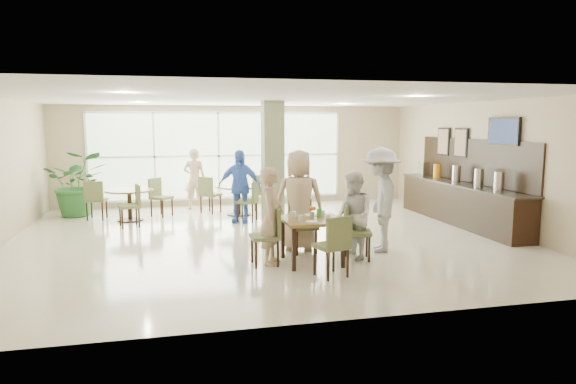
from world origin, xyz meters
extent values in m
plane|color=beige|center=(0.00, 0.00, 0.00)|extent=(10.00, 10.00, 0.00)
plane|color=white|center=(0.00, 0.00, 2.80)|extent=(10.00, 10.00, 0.00)
plane|color=tan|center=(0.00, 4.50, 1.40)|extent=(10.00, 0.00, 10.00)
plane|color=tan|center=(0.00, -4.50, 1.40)|extent=(10.00, 0.00, 10.00)
plane|color=tan|center=(5.00, 0.00, 1.40)|extent=(0.00, 9.00, 9.00)
plane|color=silver|center=(-0.50, 4.47, 1.40)|extent=(7.00, 0.00, 7.00)
cube|color=#6C7451|center=(0.40, 1.20, 1.40)|extent=(0.45, 0.45, 2.80)
cube|color=brown|center=(0.43, -1.98, 0.72)|extent=(0.97, 0.97, 0.05)
cube|color=black|center=(0.02, -2.38, 0.35)|extent=(0.06, 0.06, 0.70)
cube|color=black|center=(0.84, -2.38, 0.35)|extent=(0.06, 0.06, 0.70)
cube|color=black|center=(0.02, -1.57, 0.35)|extent=(0.06, 0.06, 0.70)
cube|color=black|center=(0.84, -1.57, 0.35)|extent=(0.06, 0.06, 0.70)
cylinder|color=brown|center=(-2.81, 2.59, 0.73)|extent=(1.12, 1.12, 0.04)
cylinder|color=black|center=(-2.81, 2.59, 0.35)|extent=(0.10, 0.10, 0.71)
cylinder|color=black|center=(-2.81, 2.59, 0.01)|extent=(0.60, 0.60, 0.03)
cylinder|color=brown|center=(-0.17, 2.77, 0.73)|extent=(1.18, 1.18, 0.04)
cylinder|color=black|center=(-0.17, 2.77, 0.35)|extent=(0.10, 0.10, 0.71)
cylinder|color=black|center=(-0.17, 2.77, 0.01)|extent=(0.60, 0.60, 0.03)
cylinder|color=white|center=(0.16, -1.81, 0.80)|extent=(0.08, 0.08, 0.10)
cylinder|color=white|center=(0.67, -1.78, 0.80)|extent=(0.08, 0.08, 0.10)
cylinder|color=white|center=(0.19, -2.16, 0.80)|extent=(0.08, 0.08, 0.10)
cylinder|color=white|center=(0.64, -2.19, 0.80)|extent=(0.08, 0.08, 0.10)
cylinder|color=white|center=(0.34, -2.27, 0.76)|extent=(0.20, 0.20, 0.01)
cylinder|color=white|center=(0.48, -1.70, 0.76)|extent=(0.20, 0.20, 0.01)
cylinder|color=white|center=(0.75, -1.99, 0.76)|extent=(0.20, 0.20, 0.01)
cylinder|color=#99B27F|center=(0.43, -1.98, 0.81)|extent=(0.07, 0.07, 0.12)
sphere|color=orange|center=(0.46, -1.98, 0.92)|extent=(0.07, 0.07, 0.07)
sphere|color=orange|center=(0.42, -1.95, 0.92)|extent=(0.07, 0.07, 0.07)
sphere|color=orange|center=(0.42, -2.00, 0.92)|extent=(0.07, 0.07, 0.07)
cube|color=green|center=(0.58, -1.88, 0.82)|extent=(0.10, 0.07, 0.15)
cube|color=black|center=(4.68, 0.50, 0.45)|extent=(0.60, 4.60, 0.90)
cube|color=black|center=(4.68, 0.50, 0.92)|extent=(0.64, 4.70, 0.04)
cube|color=black|center=(4.97, 0.50, 1.45)|extent=(0.04, 4.60, 1.00)
cylinder|color=silver|center=(4.68, -0.90, 1.14)|extent=(0.20, 0.20, 0.40)
cylinder|color=silver|center=(4.68, -0.20, 1.14)|extent=(0.20, 0.20, 0.40)
cylinder|color=silver|center=(4.68, 0.70, 1.14)|extent=(0.20, 0.20, 0.40)
cylinder|color=orange|center=(4.68, 1.60, 1.12)|extent=(0.18, 0.18, 0.36)
cube|color=silver|center=(4.68, 2.30, 1.12)|extent=(0.18, 0.30, 0.36)
cube|color=black|center=(4.94, -0.60, 2.15)|extent=(0.06, 1.00, 0.58)
cube|color=#7F99CC|center=(4.92, -0.60, 2.15)|extent=(0.01, 0.92, 0.50)
cube|color=black|center=(4.95, 1.00, 1.85)|extent=(0.04, 0.55, 0.70)
cube|color=brown|center=(4.92, 1.00, 1.85)|extent=(0.01, 0.47, 0.62)
cube|color=black|center=(4.95, 1.80, 1.85)|extent=(0.04, 0.55, 0.70)
cube|color=brown|center=(4.92, 1.80, 1.85)|extent=(0.01, 0.47, 0.62)
imported|color=#27622B|center=(-4.11, 3.55, 0.82)|extent=(1.54, 1.54, 1.63)
imported|color=tan|center=(-0.23, -1.89, 0.81)|extent=(0.59, 0.70, 1.62)
imported|color=tan|center=(0.43, -1.08, 0.92)|extent=(1.00, 0.70, 1.85)
imported|color=white|center=(1.20, -1.88, 0.75)|extent=(0.66, 0.80, 1.51)
imported|color=#B2B2B5|center=(1.85, -1.48, 0.95)|extent=(1.05, 1.38, 1.89)
imported|color=#4676D4|center=(-0.27, 1.80, 0.85)|extent=(1.12, 0.84, 1.71)
imported|color=white|center=(0.62, 2.71, 0.74)|extent=(0.69, 1.42, 1.49)
imported|color=tan|center=(-1.21, 3.86, 0.83)|extent=(0.68, 0.54, 1.65)
camera|label=1|loc=(-1.84, -10.03, 2.33)|focal=32.00mm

